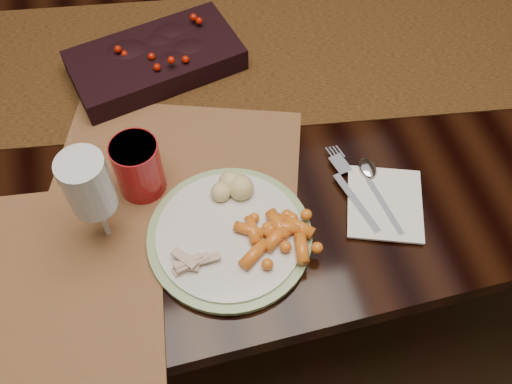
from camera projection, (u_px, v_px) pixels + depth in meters
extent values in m
plane|color=black|center=(234.00, 264.00, 1.71)|extent=(5.00, 5.00, 0.00)
cube|color=black|center=(229.00, 196.00, 1.39)|extent=(1.80, 1.00, 0.75)
cube|color=#552E05|center=(187.00, 61.00, 1.12)|extent=(1.86, 0.64, 0.00)
cube|color=#907151|center=(177.00, 173.00, 0.97)|extent=(0.49, 0.42, 0.00)
cylinder|color=silver|center=(230.00, 236.00, 0.89)|extent=(0.27, 0.27, 0.01)
cube|color=white|center=(385.00, 203.00, 0.93)|extent=(0.16, 0.17, 0.00)
cylinder|color=maroon|center=(138.00, 167.00, 0.91)|extent=(0.08, 0.08, 0.11)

